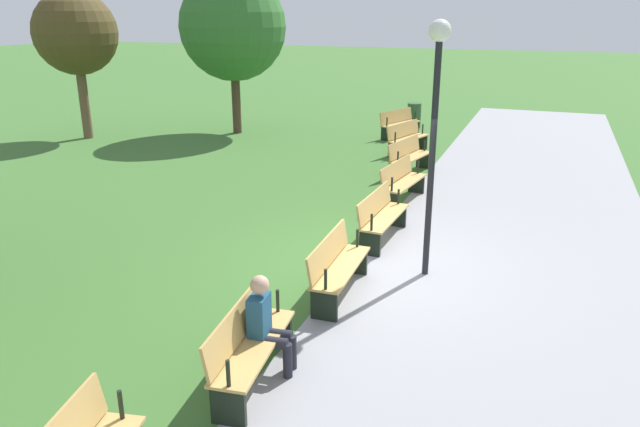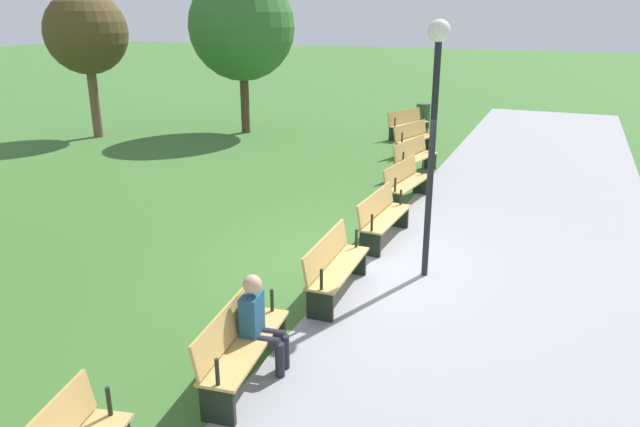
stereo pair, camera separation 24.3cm
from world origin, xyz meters
name	(u,v)px [view 1 (the left image)]	position (x,y,z in m)	size (l,w,h in m)	color
ground_plane	(366,265)	(0.00, 0.00, 0.00)	(120.00, 120.00, 0.00)	#3D6B2D
path_paving	(505,286)	(0.00, 2.23, 0.00)	(36.03, 4.91, 0.01)	#939399
bench_0	(399,123)	(-10.59, -2.08, 0.47)	(1.78, 1.07, 0.89)	tan
bench_1	(407,137)	(-8.31, -1.29, 0.47)	(1.79, 0.95, 0.89)	tan
bench_2	(408,156)	(-5.98, -0.69, 0.47)	(1.78, 0.82, 0.89)	tan
bench_3	(402,181)	(-3.60, -0.29, 0.47)	(1.77, 0.68, 0.89)	tan
bench_4	(381,215)	(-1.20, -0.09, 0.47)	(1.74, 0.54, 0.89)	tan
bench_5	(337,265)	(1.20, -0.09, 0.47)	(1.74, 0.54, 0.89)	tan
bench_6	(249,343)	(3.60, -0.29, 0.47)	(1.77, 0.68, 0.89)	tan
person_seated	(267,321)	(3.35, -0.18, 0.64)	(0.37, 0.55, 1.20)	navy
tree_0	(76,34)	(-6.71, -11.67, 3.32)	(2.61, 2.61, 4.65)	brown
tree_1	(233,27)	(-9.27, -7.46, 3.50)	(3.51, 3.51, 5.27)	#4C3828
lamp_post	(435,103)	(0.00, 0.99, 2.73)	(0.32, 0.32, 3.91)	black
trash_bin	(414,115)	(-12.41, -1.98, 0.44)	(0.49, 0.49, 0.88)	#2D512D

